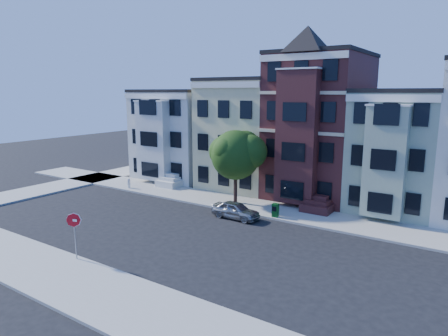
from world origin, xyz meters
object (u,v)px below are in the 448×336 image
Objects in this scene: street_tree at (236,158)px; newspaper_box at (275,210)px; fire_hydrant at (129,184)px; stop_sign at (75,233)px; parked_car at (236,210)px.

street_tree is 7.46× the size of newspaper_box.
street_tree is 11.59m from fire_hydrant.
stop_sign is at bearing -122.13° from newspaper_box.
stop_sign is at bearing -95.05° from street_tree.
stop_sign is (9.77, -12.99, 1.10)m from fire_hydrant.
street_tree reaches higher than parked_car.
parked_car is at bearing -57.75° from street_tree.
street_tree reaches higher than newspaper_box.
stop_sign is at bearing -53.04° from fire_hydrant.
street_tree is 4.91m from parked_car.
parked_car is at bearing -155.97° from newspaper_box.
parked_car is (1.99, -3.15, -3.20)m from street_tree.
fire_hydrant is at bearing -173.35° from street_tree.
street_tree is 5.69m from newspaper_box.
newspaper_box is (4.43, -1.62, -3.18)m from street_tree.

